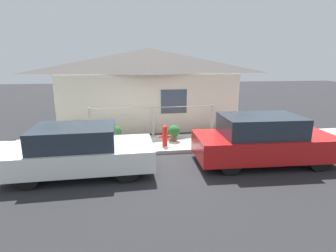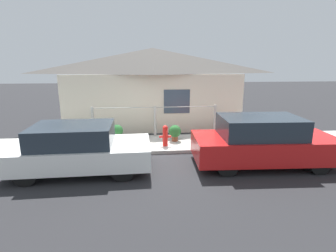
% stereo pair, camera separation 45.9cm
% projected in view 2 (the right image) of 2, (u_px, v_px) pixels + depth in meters
% --- Properties ---
extents(ground_plane, '(60.00, 60.00, 0.00)m').
position_uv_depth(ground_plane, '(158.00, 154.00, 8.75)').
color(ground_plane, '#262628').
extents(sidewalk, '(24.00, 1.96, 0.12)m').
position_uv_depth(sidewalk, '(156.00, 144.00, 9.68)').
color(sidewalk, '#B2AFA8').
rests_on(sidewalk, ground_plane).
extents(house, '(8.09, 2.23, 3.60)m').
position_uv_depth(house, '(153.00, 65.00, 11.56)').
color(house, beige).
rests_on(house, ground_plane).
extents(fence, '(4.90, 0.10, 1.22)m').
position_uv_depth(fence, '(155.00, 120.00, 10.31)').
color(fence, '#999993').
rests_on(fence, sidewalk).
extents(car_left, '(3.92, 1.87, 1.35)m').
position_uv_depth(car_left, '(78.00, 149.00, 7.27)').
color(car_left, white).
rests_on(car_left, ground_plane).
extents(car_right, '(4.20, 1.86, 1.48)m').
position_uv_depth(car_right, '(263.00, 142.00, 7.72)').
color(car_right, red).
rests_on(car_right, ground_plane).
extents(fire_hydrant, '(0.43, 0.19, 0.74)m').
position_uv_depth(fire_hydrant, '(165.00, 135.00, 9.18)').
color(fire_hydrant, red).
rests_on(fire_hydrant, sidewalk).
extents(potted_plant_near_hydrant, '(0.46, 0.46, 0.61)m').
position_uv_depth(potted_plant_near_hydrant, '(175.00, 132.00, 9.75)').
color(potted_plant_near_hydrant, brown).
rests_on(potted_plant_near_hydrant, sidewalk).
extents(potted_plant_by_fence, '(0.45, 0.45, 0.59)m').
position_uv_depth(potted_plant_by_fence, '(117.00, 132.00, 9.87)').
color(potted_plant_by_fence, brown).
rests_on(potted_plant_by_fence, sidewalk).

